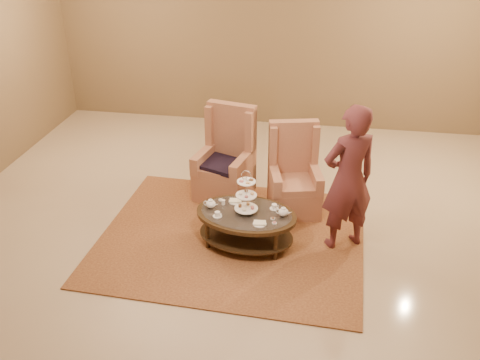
% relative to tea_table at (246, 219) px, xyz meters
% --- Properties ---
extents(ground, '(8.00, 8.00, 0.00)m').
position_rel_tea_table_xyz_m(ground, '(-0.05, 0.01, -0.37)').
color(ground, '#C8B395').
rests_on(ground, ground).
extents(ceiling, '(8.00, 8.00, 0.02)m').
position_rel_tea_table_xyz_m(ceiling, '(-0.05, 0.01, -0.37)').
color(ceiling, white).
rests_on(ceiling, ground).
extents(wall_back, '(8.00, 0.04, 3.50)m').
position_rel_tea_table_xyz_m(wall_back, '(-0.05, 4.01, 1.38)').
color(wall_back, olive).
rests_on(wall_back, ground).
extents(rug, '(3.34, 2.82, 0.02)m').
position_rel_tea_table_xyz_m(rug, '(-0.20, 0.10, -0.36)').
color(rug, '#9F6A38').
rests_on(rug, ground).
extents(tea_table, '(1.32, 0.99, 1.02)m').
position_rel_tea_table_xyz_m(tea_table, '(0.00, 0.00, 0.00)').
color(tea_table, black).
rests_on(tea_table, ground).
extents(armchair_left, '(0.84, 0.86, 1.29)m').
position_rel_tea_table_xyz_m(armchair_left, '(-0.47, 1.22, 0.07)').
color(armchair_left, '#B67556').
rests_on(armchair_left, ground).
extents(armchair_right, '(0.79, 0.80, 1.21)m').
position_rel_tea_table_xyz_m(armchair_right, '(0.49, 0.97, 0.03)').
color(armchair_right, '#B67556').
rests_on(armchair_right, ground).
extents(person, '(0.79, 0.70, 1.82)m').
position_rel_tea_table_xyz_m(person, '(1.16, 0.19, 0.54)').
color(person, '#5B272A').
rests_on(person, ground).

